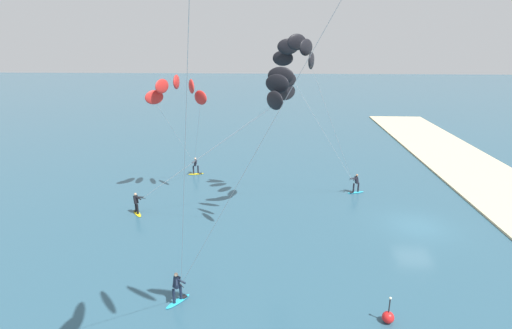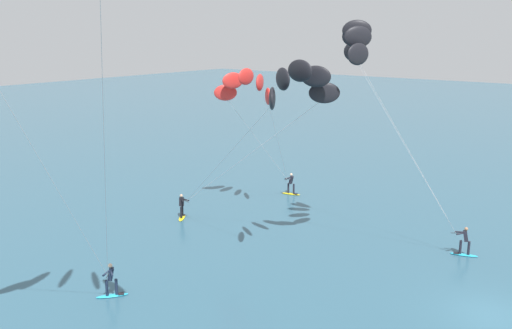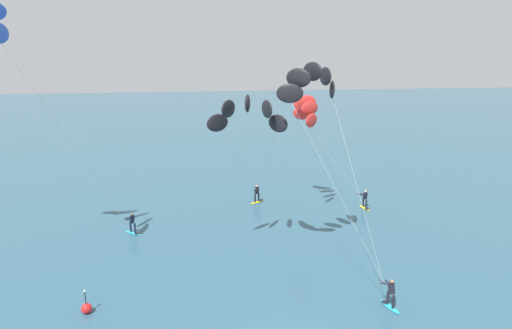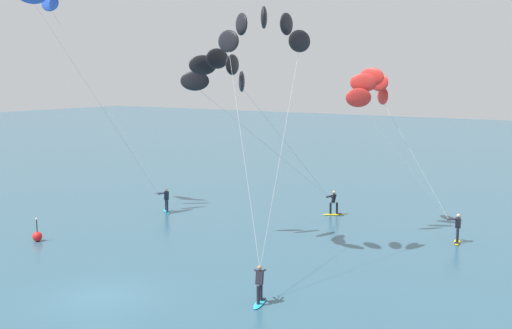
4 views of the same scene
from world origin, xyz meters
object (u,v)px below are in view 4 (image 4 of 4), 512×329
object	(u,v)px
kitesurfer_far_out	(375,93)
kitesurfer_downwind	(224,78)
kitesurfer_nearshore	(264,40)
marker_buoy	(37,236)

from	to	relation	value
kitesurfer_far_out	kitesurfer_downwind	world-z (taller)	kitesurfer_downwind
kitesurfer_nearshore	kitesurfer_far_out	xyz separation A→B (m)	(2.03, 9.24, -2.81)
marker_buoy	kitesurfer_downwind	bearing A→B (deg)	30.63
kitesurfer_nearshore	kitesurfer_far_out	world-z (taller)	kitesurfer_nearshore
kitesurfer_far_out	marker_buoy	world-z (taller)	kitesurfer_far_out
kitesurfer_nearshore	kitesurfer_far_out	bearing A→B (deg)	77.61
kitesurfer_downwind	kitesurfer_nearshore	bearing A→B (deg)	-25.93
kitesurfer_downwind	kitesurfer_far_out	bearing A→B (deg)	51.93
marker_buoy	kitesurfer_far_out	bearing A→B (deg)	40.51
kitesurfer_nearshore	marker_buoy	distance (m)	17.46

